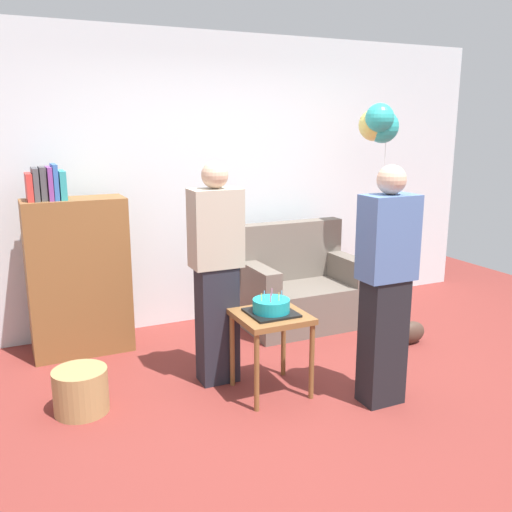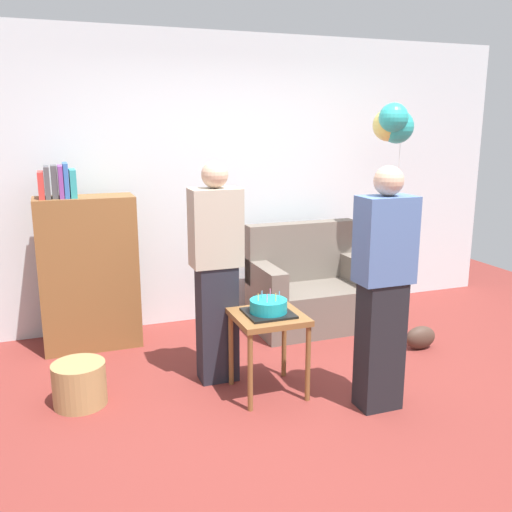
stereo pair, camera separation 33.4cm
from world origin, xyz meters
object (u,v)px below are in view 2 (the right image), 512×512
at_px(person_blowing_candles, 216,272).
at_px(person_holding_cake, 383,289).
at_px(wicker_basket, 79,384).
at_px(handbag, 420,337).
at_px(side_table, 268,326).
at_px(couch, 310,291).
at_px(balloon_bunch, 393,124).
at_px(bookshelf, 88,270).
at_px(birthday_cake, 268,307).

xyz_separation_m(person_blowing_candles, person_holding_cake, (0.90, -0.79, 0.00)).
bearing_deg(wicker_basket, handbag, 0.40).
height_order(side_table, wicker_basket, side_table).
distance_m(couch, handbag, 1.10).
relative_size(couch, balloon_bunch, 0.53).
bearing_deg(side_table, bookshelf, 129.88).
relative_size(wicker_basket, handbag, 1.29).
xyz_separation_m(side_table, birthday_cake, (0.00, 0.00, 0.14)).
relative_size(bookshelf, birthday_cake, 4.92).
bearing_deg(person_holding_cake, birthday_cake, -18.36).
height_order(bookshelf, person_holding_cake, person_holding_cake).
bearing_deg(couch, wicker_basket, -157.71).
distance_m(side_table, balloon_bunch, 2.31).
distance_m(bookshelf, person_blowing_candles, 1.31).
height_order(bookshelf, person_blowing_candles, person_blowing_candles).
relative_size(bookshelf, balloon_bunch, 0.76).
bearing_deg(bookshelf, wicker_basket, -98.78).
bearing_deg(bookshelf, person_holding_cake, -45.72).
bearing_deg(side_table, balloon_bunch, 31.68).
bearing_deg(side_table, person_holding_cake, -35.76).
bearing_deg(birthday_cake, side_table, -170.17).
bearing_deg(birthday_cake, balloon_bunch, 31.68).
height_order(side_table, person_blowing_candles, person_blowing_candles).
distance_m(couch, bookshelf, 2.03).
height_order(person_blowing_candles, balloon_bunch, balloon_bunch).
bearing_deg(handbag, bookshelf, 158.48).
height_order(side_table, handbag, side_table).
relative_size(side_table, wicker_basket, 1.64).
xyz_separation_m(side_table, handbag, (1.52, 0.30, -0.40)).
bearing_deg(person_blowing_candles, side_table, -68.03).
xyz_separation_m(person_holding_cake, handbag, (0.89, 0.74, -0.73)).
bearing_deg(balloon_bunch, bookshelf, 172.42).
relative_size(bookshelf, person_blowing_candles, 0.97).
distance_m(birthday_cake, person_blowing_candles, 0.48).
height_order(person_holding_cake, wicker_basket, person_holding_cake).
xyz_separation_m(couch, balloon_bunch, (0.70, -0.19, 1.54)).
distance_m(handbag, balloon_bunch, 1.90).
xyz_separation_m(side_table, wicker_basket, (-1.28, 0.28, -0.35)).
relative_size(person_blowing_candles, person_holding_cake, 1.00).
relative_size(couch, handbag, 3.93).
bearing_deg(wicker_basket, birthday_cake, -12.22).
bearing_deg(bookshelf, balloon_bunch, -7.58).
xyz_separation_m(bookshelf, handbag, (2.63, -1.04, -0.58)).
relative_size(bookshelf, person_holding_cake, 0.97).
relative_size(couch, person_holding_cake, 0.67).
height_order(side_table, person_holding_cake, person_holding_cake).
bearing_deg(wicker_basket, bookshelf, 81.22).
distance_m(birthday_cake, handbag, 1.64).
height_order(birthday_cake, wicker_basket, birthday_cake).
bearing_deg(side_table, wicker_basket, 167.78).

